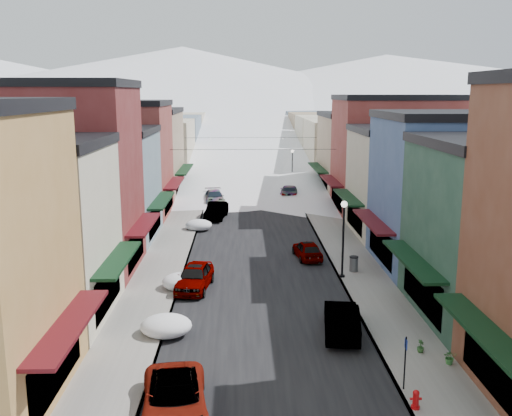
{
  "coord_description": "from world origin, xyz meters",
  "views": [
    {
      "loc": [
        -1.18,
        -16.07,
        11.67
      ],
      "look_at": [
        0.0,
        29.99,
        2.34
      ],
      "focal_mm": 40.0,
      "sensor_mm": 36.0,
      "label": 1
    }
  ],
  "objects": [
    {
      "name": "fire_hydrant",
      "position": [
        5.25,
        3.07,
        0.49
      ],
      "size": [
        0.43,
        0.33,
        0.74
      ],
      "color": "#BB090D",
      "rests_on": "sidewalk_right"
    },
    {
      "name": "road",
      "position": [
        0.0,
        60.0,
        0.01
      ],
      "size": [
        10.0,
        160.0,
        0.01
      ],
      "primitive_type": "cube",
      "color": "black",
      "rests_on": "ground"
    },
    {
      "name": "sidewalk_right",
      "position": [
        6.6,
        60.0,
        0.07
      ],
      "size": [
        3.2,
        160.0,
        0.15
      ],
      "primitive_type": "cube",
      "color": "gray",
      "rests_on": "ground"
    },
    {
      "name": "trash_can",
      "position": [
        6.16,
        19.68,
        0.66
      ],
      "size": [
        0.59,
        0.59,
        1.0
      ],
      "color": "#5D6063",
      "rests_on": "sidewalk_right"
    },
    {
      "name": "streetlamp_near",
      "position": [
        5.2,
        18.53,
        3.26
      ],
      "size": [
        0.41,
        0.41,
        4.93
      ],
      "color": "black",
      "rests_on": "sidewalk_right"
    },
    {
      "name": "car_white_suv",
      "position": [
        -3.68,
        3.0,
        0.7
      ],
      "size": [
        2.91,
        5.29,
        1.4
      ],
      "primitive_type": "imported",
      "rotation": [
        0.0,
        0.0,
        0.12
      ],
      "color": "silver",
      "rests_on": "ground"
    },
    {
      "name": "car_black_sedan",
      "position": [
        4.2,
        46.99,
        0.74
      ],
      "size": [
        2.57,
        5.29,
        1.48
      ],
      "primitive_type": "imported",
      "rotation": [
        0.0,
        0.0,
        3.04
      ],
      "color": "black",
      "rests_on": "ground"
    },
    {
      "name": "bldg_r_cream",
      "position": [
        13.69,
        30.0,
        4.51
      ],
      "size": [
        12.3,
        9.2,
        9.0
      ],
      "color": "#B8B094",
      "rests_on": "ground"
    },
    {
      "name": "car_lane_silver",
      "position": [
        -2.2,
        61.43,
        0.83
      ],
      "size": [
        2.53,
        5.08,
        1.66
      ],
      "primitive_type": "imported",
      "rotation": [
        0.0,
        0.0,
        0.12
      ],
      "color": "#989B9F",
      "rests_on": "ground"
    },
    {
      "name": "bldg_r_blue",
      "position": [
        13.19,
        21.0,
        5.26
      ],
      "size": [
        11.3,
        9.2,
        10.5
      ],
      "color": "#37507D",
      "rests_on": "ground"
    },
    {
      "name": "curb_right",
      "position": [
        5.05,
        60.0,
        0.07
      ],
      "size": [
        0.1,
        160.0,
        0.15
      ],
      "primitive_type": "cube",
      "color": "slate",
      "rests_on": "ground"
    },
    {
      "name": "car_lane_white",
      "position": [
        2.2,
        71.23,
        0.73
      ],
      "size": [
        2.46,
        5.28,
        1.46
      ],
      "primitive_type": "imported",
      "rotation": [
        0.0,
        0.0,
        3.14
      ],
      "color": "silver",
      "rests_on": "ground"
    },
    {
      "name": "car_green_sedan",
      "position": [
        3.7,
        10.15,
        0.77
      ],
      "size": [
        2.21,
        4.84,
        1.54
      ],
      "primitive_type": "imported",
      "rotation": [
        0.0,
        0.0,
        3.01
      ],
      "color": "black",
      "rests_on": "ground"
    },
    {
      "name": "overhead_cables",
      "position": [
        0.0,
        47.5,
        6.2
      ],
      "size": [
        16.4,
        15.04,
        0.04
      ],
      "color": "black",
      "rests_on": "ground"
    },
    {
      "name": "car_dark_hatch",
      "position": [
        -3.57,
        36.61,
        0.76
      ],
      "size": [
        2.23,
        4.8,
        1.52
      ],
      "primitive_type": "imported",
      "rotation": [
        0.0,
        0.0,
        -0.14
      ],
      "color": "black",
      "rests_on": "ground"
    },
    {
      "name": "bldg_l_grayblue",
      "position": [
        -13.19,
        29.0,
        4.51
      ],
      "size": [
        11.3,
        9.2,
        9.0
      ],
      "color": "slate",
      "rests_on": "ground"
    },
    {
      "name": "snow_pile_near",
      "position": [
        -4.88,
        10.19,
        0.51
      ],
      "size": [
        2.52,
        2.75,
        1.06
      ],
      "color": "white",
      "rests_on": "ground"
    },
    {
      "name": "bldg_r_tan",
      "position": [
        13.19,
        49.0,
        4.76
      ],
      "size": [
        11.3,
        11.2,
        9.5
      ],
      "color": "#9E8467",
      "rests_on": "ground"
    },
    {
      "name": "bldg_l_brick_near",
      "position": [
        -13.69,
        20.5,
        6.26
      ],
      "size": [
        12.3,
        8.2,
        12.5
      ],
      "color": "maroon",
      "rests_on": "ground"
    },
    {
      "name": "snow_pile_mid",
      "position": [
        -4.72,
        16.8,
        0.51
      ],
      "size": [
        2.52,
        2.75,
        1.07
      ],
      "color": "white",
      "rests_on": "ground"
    },
    {
      "name": "bldg_l_cream",
      "position": [
        -13.19,
        12.5,
        4.76
      ],
      "size": [
        11.3,
        8.2,
        9.5
      ],
      "color": "beige",
      "rests_on": "ground"
    },
    {
      "name": "car_silver_sedan",
      "position": [
        -4.05,
        16.9,
        0.78
      ],
      "size": [
        2.42,
        4.76,
        1.55
      ],
      "primitive_type": "imported",
      "rotation": [
        0.0,
        0.0,
        -0.13
      ],
      "color": "#94989C",
      "rests_on": "ground"
    },
    {
      "name": "sidewalk_left",
      "position": [
        -6.6,
        60.0,
        0.07
      ],
      "size": [
        3.2,
        160.0,
        0.15
      ],
      "primitive_type": "cube",
      "color": "gray",
      "rests_on": "ground"
    },
    {
      "name": "car_gray_suv",
      "position": [
        3.5,
        23.13,
        0.67
      ],
      "size": [
        2.07,
        4.08,
        1.33
      ],
      "primitive_type": "imported",
      "rotation": [
        0.0,
        0.0,
        3.27
      ],
      "color": "#95999D",
      "rests_on": "ground"
    },
    {
      "name": "bldg_l_tan",
      "position": [
        -13.19,
        48.0,
        5.01
      ],
      "size": [
        11.3,
        11.2,
        10.0
      ],
      "color": "#957C62",
      "rests_on": "ground"
    },
    {
      "name": "streetlamp_far",
      "position": [
        5.2,
        55.0,
        3.01
      ],
      "size": [
        0.38,
        0.38,
        4.53
      ],
      "color": "black",
      "rests_on": "sidewalk_right"
    },
    {
      "name": "curb_left",
      "position": [
        -5.05,
        60.0,
        0.07
      ],
      "size": [
        0.1,
        160.0,
        0.15
      ],
      "primitive_type": "cube",
      "color": "slate",
      "rests_on": "ground"
    },
    {
      "name": "car_silver_wagon",
      "position": [
        -4.1,
        43.83,
        0.72
      ],
      "size": [
        2.59,
        5.18,
        1.44
      ],
      "primitive_type": "imported",
      "rotation": [
        0.0,
        0.0,
        0.12
      ],
      "color": "#9FA2A7",
      "rests_on": "ground"
    },
    {
      "name": "bldg_r_brick_far",
      "position": [
        14.19,
        39.0,
        5.76
      ],
      "size": [
        13.3,
        9.2,
        11.5
      ],
      "color": "maroon",
      "rests_on": "ground"
    },
    {
      "name": "distant_blocks",
      "position": [
        0.0,
        83.0,
        4.0
      ],
      "size": [
        34.0,
        55.0,
        8.0
      ],
      "color": "gray",
      "rests_on": "ground"
    },
    {
      "name": "mountain_ridge",
      "position": [
        -19.47,
        277.18,
        14.36
      ],
      "size": [
        670.0,
        340.0,
        34.0
      ],
      "color": "silver",
      "rests_on": "ground"
    },
    {
      "name": "planter_far",
      "position": [
        6.87,
        7.7,
        0.44
      ],
      "size": [
        0.46,
        0.46,
        0.58
      ],
      "primitive_type": "imported",
      "rotation": [
        0.0,
        0.0,
        0.74
      ],
      "color": "#2E5A29",
      "rests_on": "sidewalk_right"
    },
    {
      "name": "bldg_l_brick_far",
      "position": [
        -14.19,
        38.0,
        5.51
      ],
      "size": [
        13.3,
        9.2,
        11.0
      ],
      "color": "maroon",
      "rests_on": "ground"
    },
    {
      "name": "snow_pile_far",
      "position": [
        -4.88,
        31.95,
        0.46
      ],
      "size": [
        2.29,
        2.61,
        0.97
      ],
      "color": "white",
      "rests_on": "ground"
    },
    {
      "name": "parking_sign",
      "position": [
        5.2,
        4.47,
        1.45
      ],
      "size": [
        0.06,
        0.3,
        2.22
      ],
      "color": "black",
      "rests_on": "sidewalk_right"
    },
    {
      "name": "planter_near",
      "position": [
        7.8,
        6.54,
        0.46
      ],
      "size": [
        0.68,
        0.63,
        0.62
      ],
      "primitive_type": "imported",
      "rotation": [
        0.0,
        0.0,
        -0.3
      ],
      "color": "#347435",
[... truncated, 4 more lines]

